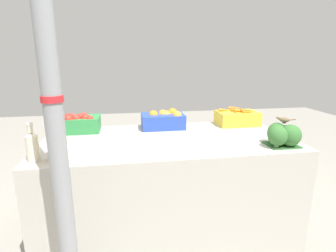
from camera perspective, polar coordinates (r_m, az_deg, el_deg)
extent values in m
plane|color=gray|center=(2.44, 0.00, -21.03)|extent=(10.00, 10.00, 0.00)
cube|color=#B7B2A8|center=(2.23, 0.00, -12.59)|extent=(1.94, 0.94, 0.80)
cylinder|color=gray|center=(1.31, -23.42, 0.59)|extent=(0.09, 0.09, 2.26)
cylinder|color=red|center=(1.29, -23.92, 5.45)|extent=(0.10, 0.10, 0.03)
cube|color=#2D8442|center=(2.39, -19.14, 0.35)|extent=(0.38, 0.25, 0.13)
sphere|color=red|center=(2.29, -16.62, 1.45)|extent=(0.06, 0.06, 0.06)
sphere|color=red|center=(2.48, -22.33, 1.75)|extent=(0.07, 0.07, 0.07)
sphere|color=red|center=(2.43, -17.82, 2.02)|extent=(0.07, 0.07, 0.07)
sphere|color=red|center=(2.32, -20.86, 1.36)|extent=(0.08, 0.08, 0.08)
sphere|color=red|center=(2.36, -21.56, 1.47)|extent=(0.06, 0.06, 0.06)
sphere|color=red|center=(2.32, -21.85, 1.12)|extent=(0.08, 0.08, 0.08)
sphere|color=red|center=(2.46, -20.60, 1.93)|extent=(0.07, 0.07, 0.07)
sphere|color=red|center=(2.32, -19.38, 1.49)|extent=(0.08, 0.08, 0.08)
sphere|color=red|center=(2.37, -18.64, 1.75)|extent=(0.07, 0.07, 0.07)
sphere|color=red|center=(2.41, -20.95, 1.83)|extent=(0.06, 0.06, 0.06)
sphere|color=red|center=(2.32, -17.52, 1.59)|extent=(0.08, 0.08, 0.08)
sphere|color=red|center=(2.38, -18.33, 1.63)|extent=(0.08, 0.08, 0.08)
cube|color=#2847B7|center=(2.37, -1.13, 1.08)|extent=(0.38, 0.25, 0.13)
sphere|color=orange|center=(2.43, 1.00, 2.91)|extent=(0.09, 0.09, 0.09)
sphere|color=orange|center=(2.35, -3.19, 2.37)|extent=(0.09, 0.09, 0.09)
sphere|color=orange|center=(2.39, -0.32, 2.37)|extent=(0.08, 0.08, 0.08)
sphere|color=orange|center=(2.39, -1.15, 2.59)|extent=(0.08, 0.08, 0.08)
sphere|color=orange|center=(2.32, 2.02, 2.23)|extent=(0.08, 0.08, 0.08)
cube|color=gold|center=(2.57, 14.82, 1.65)|extent=(0.38, 0.25, 0.13)
cone|color=orange|center=(2.55, 15.61, 3.33)|extent=(0.16, 0.06, 0.03)
cone|color=orange|center=(2.55, 16.91, 3.30)|extent=(0.12, 0.04, 0.03)
cone|color=orange|center=(2.59, 15.11, 3.49)|extent=(0.17, 0.05, 0.03)
cone|color=orange|center=(2.54, 17.47, 3.00)|extent=(0.16, 0.04, 0.03)
cone|color=orange|center=(2.58, 16.46, 3.27)|extent=(0.16, 0.05, 0.03)
cone|color=orange|center=(2.55, 12.60, 3.44)|extent=(0.15, 0.05, 0.03)
cone|color=orange|center=(2.65, 14.41, 3.89)|extent=(0.13, 0.04, 0.02)
cube|color=#2D602D|center=(2.08, 23.42, -3.77)|extent=(0.22, 0.18, 0.01)
ellipsoid|color=#387033|center=(2.05, 25.08, -1.85)|extent=(0.15, 0.15, 0.16)
cylinder|color=#B2C693|center=(2.06, 24.88, -3.61)|extent=(0.03, 0.03, 0.02)
ellipsoid|color=#387033|center=(1.98, 22.77, -2.00)|extent=(0.13, 0.13, 0.14)
cylinder|color=#B2C693|center=(2.00, 22.58, -3.89)|extent=(0.03, 0.03, 0.02)
ellipsoid|color=#387033|center=(2.08, 22.55, -1.39)|extent=(0.13, 0.13, 0.15)
cylinder|color=#B2C693|center=(2.09, 22.38, -3.11)|extent=(0.03, 0.03, 0.02)
ellipsoid|color=#2D602D|center=(2.09, 24.39, -1.42)|extent=(0.13, 0.13, 0.12)
cylinder|color=#B2C693|center=(2.11, 24.19, -3.20)|extent=(0.03, 0.03, 0.02)
cylinder|color=beige|center=(1.80, -27.36, -4.39)|extent=(0.07, 0.07, 0.16)
cone|color=beige|center=(1.78, -27.70, -1.59)|extent=(0.07, 0.07, 0.02)
cylinder|color=beige|center=(1.77, -27.82, -0.53)|extent=(0.03, 0.03, 0.05)
cylinder|color=silver|center=(1.76, -27.94, 0.41)|extent=(0.04, 0.04, 0.01)
cylinder|color=gold|center=(1.76, -23.83, -3.66)|extent=(0.07, 0.07, 0.20)
cone|color=gold|center=(1.73, -24.19, -0.17)|extent=(0.07, 0.07, 0.02)
cylinder|color=gold|center=(1.73, -24.29, 0.73)|extent=(0.03, 0.03, 0.04)
cylinder|color=#2D2D33|center=(1.72, -24.38, 1.56)|extent=(0.03, 0.03, 0.01)
cube|color=#4C3D2D|center=(2.05, 23.97, 0.65)|extent=(0.02, 0.02, 0.01)
ellipsoid|color=#7A664C|center=(2.05, 24.04, 1.27)|extent=(0.08, 0.06, 0.04)
sphere|color=#897556|center=(2.04, 22.89, 1.69)|extent=(0.03, 0.03, 0.03)
cone|color=#4C3D28|center=(2.04, 22.57, 1.71)|extent=(0.02, 0.01, 0.01)
cube|color=#7A664C|center=(2.05, 25.54, 1.27)|extent=(0.04, 0.03, 0.01)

